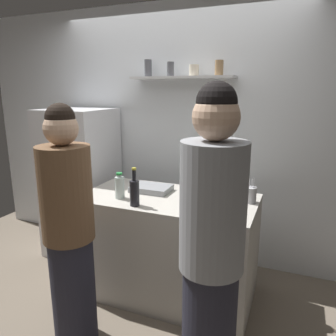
{
  "coord_description": "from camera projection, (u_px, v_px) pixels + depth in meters",
  "views": [
    {
      "loc": [
        1.16,
        -1.9,
        1.77
      ],
      "look_at": [
        0.2,
        0.47,
        1.14
      ],
      "focal_mm": 34.42,
      "sensor_mm": 36.0,
      "label": 1
    }
  ],
  "objects": [
    {
      "name": "counter",
      "position": [
        168.0,
        246.0,
        2.8
      ],
      "size": [
        1.46,
        0.76,
        0.89
      ],
      "primitive_type": "cube",
      "color": "#B7B2A8",
      "rests_on": "ground"
    },
    {
      "name": "back_wall_assembly",
      "position": [
        179.0,
        135.0,
        3.37
      ],
      "size": [
        4.8,
        0.32,
        2.6
      ],
      "color": "white",
      "rests_on": "ground"
    },
    {
      "name": "wine_bottle_green_glass",
      "position": [
        195.0,
        183.0,
        2.67
      ],
      "size": [
        0.07,
        0.07,
        0.32
      ],
      "color": "#19471E",
      "rests_on": "counter"
    },
    {
      "name": "baking_pan",
      "position": [
        151.0,
        188.0,
        2.84
      ],
      "size": [
        0.34,
        0.24,
        0.05
      ],
      "primitive_type": "cube",
      "color": "gray",
      "rests_on": "counter"
    },
    {
      "name": "utensil_holder",
      "position": [
        250.0,
        195.0,
        2.55
      ],
      "size": [
        0.09,
        0.09,
        0.21
      ],
      "color": "#B2B2B7",
      "rests_on": "counter"
    },
    {
      "name": "wine_bottle_pale_glass",
      "position": [
        207.0,
        191.0,
        2.43
      ],
      "size": [
        0.07,
        0.07,
        0.33
      ],
      "color": "#B2BFB2",
      "rests_on": "counter"
    },
    {
      "name": "person_grey_hoodie",
      "position": [
        211.0,
        258.0,
        1.69
      ],
      "size": [
        0.34,
        0.34,
        1.81
      ],
      "rotation": [
        0.0,
        0.0,
        5.43
      ],
      "color": "#262633",
      "rests_on": "ground"
    },
    {
      "name": "wine_bottle_dark_glass",
      "position": [
        135.0,
        192.0,
        2.47
      ],
      "size": [
        0.07,
        0.07,
        0.3
      ],
      "color": "black",
      "rests_on": "counter"
    },
    {
      "name": "person_brown_jacket",
      "position": [
        69.0,
        232.0,
        2.15
      ],
      "size": [
        0.34,
        0.34,
        1.69
      ],
      "rotation": [
        0.0,
        0.0,
        2.09
      ],
      "color": "#262633",
      "rests_on": "ground"
    },
    {
      "name": "ground_plane",
      "position": [
        123.0,
        318.0,
        2.55
      ],
      "size": [
        5.28,
        5.28,
        0.0
      ],
      "primitive_type": "plane",
      "color": "#726656"
    },
    {
      "name": "refrigerator",
      "position": [
        81.0,
        182.0,
        3.49
      ],
      "size": [
        0.66,
        0.68,
        1.57
      ],
      "color": "white",
      "rests_on": "ground"
    },
    {
      "name": "water_bottle_plastic",
      "position": [
        120.0,
        187.0,
        2.64
      ],
      "size": [
        0.08,
        0.08,
        0.22
      ],
      "color": "silver",
      "rests_on": "counter"
    }
  ]
}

